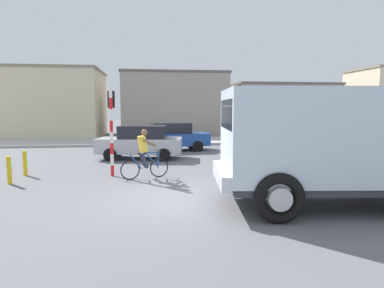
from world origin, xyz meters
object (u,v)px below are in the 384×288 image
object	(u,v)px
truck_foreground	(330,140)
car_red_near	(172,136)
cyclist	(144,154)
traffic_light_pole	(111,119)
bollard_near	(9,170)
bollard_far	(25,163)
car_white_mid	(141,142)

from	to	relation	value
truck_foreground	car_red_near	bearing A→B (deg)	105.00
cyclist	car_red_near	bearing A→B (deg)	78.86
traffic_light_pole	bollard_near	bearing A→B (deg)	-162.80
car_red_near	bollard_near	bearing A→B (deg)	-126.13
truck_foreground	bollard_near	distance (m)	9.67
cyclist	traffic_light_pole	distance (m)	1.79
traffic_light_pole	car_red_near	size ratio (longest dim) A/B	0.77
bollard_near	truck_foreground	bearing A→B (deg)	-21.91
bollard_far	bollard_near	bearing A→B (deg)	-90.00
car_red_near	bollard_near	world-z (taller)	car_red_near
truck_foreground	car_white_mid	size ratio (longest dim) A/B	1.35
bollard_far	car_red_near	bearing A→B (deg)	48.46
cyclist	bollard_far	distance (m)	4.46
bollard_far	cyclist	bearing A→B (deg)	-13.94
car_white_mid	traffic_light_pole	bearing A→B (deg)	-102.85
truck_foreground	bollard_far	size ratio (longest dim) A/B	6.28
truck_foreground	car_red_near	size ratio (longest dim) A/B	1.36
car_red_near	car_white_mid	xyz separation A→B (m)	(-1.73, -2.93, 0.00)
car_red_near	bollard_far	xyz separation A→B (m)	(-5.81, -6.55, -0.37)
bollard_far	truck_foreground	bearing A→B (deg)	-29.23
car_red_near	bollard_far	world-z (taller)	car_red_near
traffic_light_pole	bollard_near	distance (m)	3.67
truck_foreground	bollard_far	world-z (taller)	truck_foreground
traffic_light_pole	car_red_near	bearing A→B (deg)	69.16
truck_foreground	traffic_light_pole	world-z (taller)	traffic_light_pole
truck_foreground	car_red_near	xyz separation A→B (m)	(-3.09, 11.53, -0.85)
cyclist	bollard_far	bearing A→B (deg)	166.06
bollard_far	car_white_mid	bearing A→B (deg)	41.63
bollard_near	bollard_far	xyz separation A→B (m)	(0.00, 1.40, 0.00)
truck_foreground	bollard_near	world-z (taller)	truck_foreground
traffic_light_pole	truck_foreground	bearing A→B (deg)	-38.40
cyclist	car_red_near	world-z (taller)	cyclist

